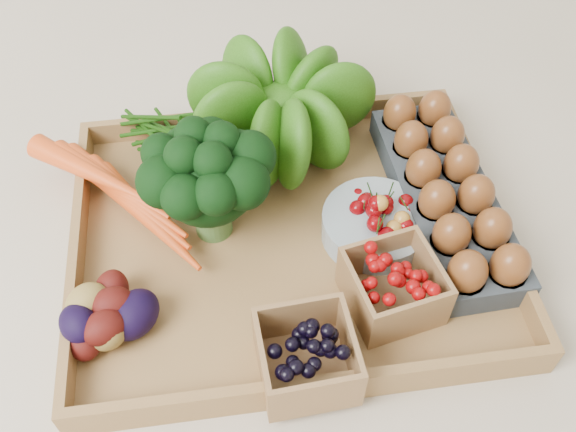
{
  "coord_description": "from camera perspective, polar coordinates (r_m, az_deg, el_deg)",
  "views": [
    {
      "loc": [
        -0.07,
        -0.51,
        0.69
      ],
      "look_at": [
        0.0,
        0.0,
        0.06
      ],
      "focal_mm": 40.0,
      "sensor_mm": 36.0,
      "label": 1
    }
  ],
  "objects": [
    {
      "name": "ground",
      "position": [
        0.86,
        0.0,
        -2.55
      ],
      "size": [
        4.0,
        4.0,
        0.0
      ],
      "primitive_type": "plane",
      "color": "beige",
      "rests_on": "ground"
    },
    {
      "name": "tray",
      "position": [
        0.85,
        0.0,
        -2.24
      ],
      "size": [
        0.55,
        0.45,
        0.01
      ],
      "primitive_type": "cube",
      "color": "#9B7241",
      "rests_on": "ground"
    },
    {
      "name": "carrots",
      "position": [
        0.88,
        -14.23,
        1.83
      ],
      "size": [
        0.24,
        0.17,
        0.06
      ],
      "primitive_type": null,
      "color": "#EE4F17",
      "rests_on": "tray"
    },
    {
      "name": "lettuce",
      "position": [
        0.91,
        -0.58,
        10.29
      ],
      "size": [
        0.17,
        0.17,
        0.17
      ],
      "primitive_type": "sphere",
      "color": "#214C0B",
      "rests_on": "tray"
    },
    {
      "name": "broccoli",
      "position": [
        0.81,
        -6.94,
        1.61
      ],
      "size": [
        0.16,
        0.16,
        0.13
      ],
      "primitive_type": null,
      "color": "black",
      "rests_on": "tray"
    },
    {
      "name": "cherry_bowl",
      "position": [
        0.84,
        7.75,
        -0.85
      ],
      "size": [
        0.14,
        0.14,
        0.04
      ],
      "primitive_type": "cylinder",
      "color": "#8C9EA5",
      "rests_on": "tray"
    },
    {
      "name": "egg_carton",
      "position": [
        0.89,
        13.73,
        1.5
      ],
      "size": [
        0.13,
        0.34,
        0.04
      ],
      "primitive_type": "cube",
      "rotation": [
        0.0,
        0.0,
        0.04
      ],
      "color": "#363D45",
      "rests_on": "tray"
    },
    {
      "name": "potatoes",
      "position": [
        0.77,
        -16.75,
        -8.28
      ],
      "size": [
        0.14,
        0.14,
        0.08
      ],
      "primitive_type": null,
      "color": "#3A0C09",
      "rests_on": "tray"
    },
    {
      "name": "punnet_blackberry",
      "position": [
        0.71,
        1.67,
        -12.36
      ],
      "size": [
        0.11,
        0.11,
        0.07
      ],
      "primitive_type": "cube",
      "rotation": [
        0.0,
        0.0,
        0.06
      ],
      "color": "black",
      "rests_on": "tray"
    },
    {
      "name": "punnet_raspberry",
      "position": [
        0.77,
        9.31,
        -6.16
      ],
      "size": [
        0.12,
        0.12,
        0.07
      ],
      "primitive_type": "cube",
      "rotation": [
        0.0,
        0.0,
        0.2
      ],
      "color": "#7D0506",
      "rests_on": "tray"
    }
  ]
}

